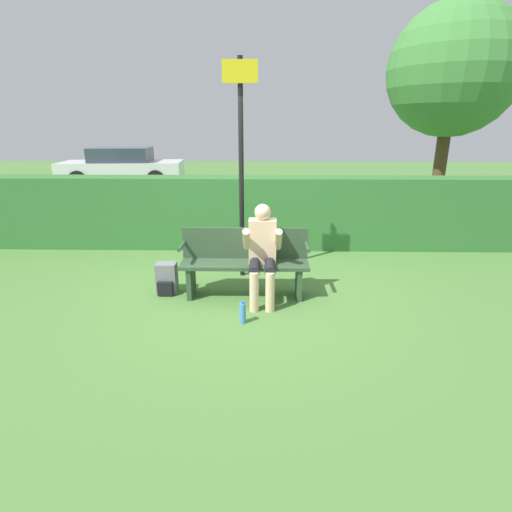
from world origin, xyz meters
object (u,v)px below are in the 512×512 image
parked_car (122,167)px  tree (453,71)px  water_bottle (243,313)px  person_seated (262,249)px  signpost (241,157)px  park_bench (245,261)px  backpack (167,279)px

parked_car → tree: tree is taller
water_bottle → tree: (4.71, 6.39, 3.23)m
person_seated → water_bottle: 0.89m
water_bottle → parked_car: 11.79m
water_bottle → signpost: bearing=93.2°
person_seated → tree: size_ratio=0.25×
person_seated → tree: (4.49, 5.72, 2.69)m
signpost → tree: size_ratio=0.61×
park_bench → tree: tree is taller
parked_car → tree: 10.92m
park_bench → person_seated: size_ratio=1.35×
signpost → backpack: bearing=-145.2°
backpack → person_seated: bearing=-7.6°
tree → water_bottle: bearing=-126.4°
person_seated → water_bottle: bearing=-107.9°
person_seated → backpack: person_seated is taller
tree → backpack: bearing=-136.1°
person_seated → backpack: 1.37m
signpost → parked_car: (-4.88, 9.16, -1.07)m
person_seated → backpack: (-1.27, 0.17, -0.47)m
person_seated → tree: 7.75m
park_bench → parked_car: parked_car is taller
backpack → water_bottle: (1.06, -0.84, -0.07)m
park_bench → signpost: signpost is taller
person_seated → tree: tree is taller
backpack → tree: (5.76, 5.55, 3.16)m
park_bench → water_bottle: size_ratio=6.22×
backpack → parked_car: size_ratio=0.09×
backpack → signpost: (0.97, 0.68, 1.53)m
tree → parked_car: bearing=156.1°
water_bottle → tree: size_ratio=0.05×
park_bench → tree: size_ratio=0.33×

